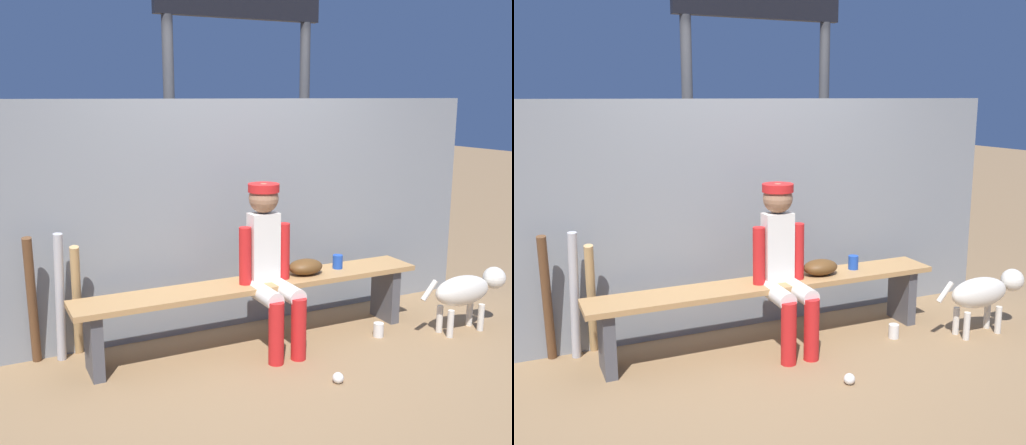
{
  "view_description": "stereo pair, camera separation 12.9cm",
  "coord_description": "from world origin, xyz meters",
  "views": [
    {
      "loc": [
        -1.89,
        -3.88,
        1.85
      ],
      "look_at": [
        0.0,
        0.0,
        0.94
      ],
      "focal_mm": 42.38,
      "sensor_mm": 36.0,
      "label": 1
    },
    {
      "loc": [
        -1.77,
        -3.93,
        1.85
      ],
      "look_at": [
        0.0,
        0.0,
        0.94
      ],
      "focal_mm": 42.38,
      "sensor_mm": 36.0,
      "label": 2
    }
  ],
  "objects": [
    {
      "name": "chainlink_fence",
      "position": [
        0.0,
        0.44,
        0.91
      ],
      "size": [
        4.56,
        0.03,
        1.83
      ],
      "primitive_type": "cube",
      "color": "gray",
      "rests_on": "ground_plane"
    },
    {
      "name": "cup_on_ground",
      "position": [
        0.92,
        -0.3,
        0.06
      ],
      "size": [
        0.08,
        0.08,
        0.11
      ],
      "primitive_type": "cylinder",
      "color": "silver",
      "rests_on": "ground_plane"
    },
    {
      "name": "cup_on_bench",
      "position": [
        0.74,
        0.03,
        0.55
      ],
      "size": [
        0.08,
        0.08,
        0.11
      ],
      "primitive_type": "cylinder",
      "color": "#1E47AD",
      "rests_on": "dugout_bench"
    },
    {
      "name": "player_seated",
      "position": [
        0.06,
        -0.11,
        0.67
      ],
      "size": [
        0.41,
        0.55,
        1.23
      ],
      "color": "silver",
      "rests_on": "ground_plane"
    },
    {
      "name": "baseball_glove",
      "position": [
        0.43,
        0.0,
        0.55
      ],
      "size": [
        0.28,
        0.2,
        0.12
      ],
      "primitive_type": "ellipsoid",
      "color": "#593819",
      "rests_on": "dugout_bench"
    },
    {
      "name": "bat_wood_dark",
      "position": [
        -1.55,
        0.33,
        0.47
      ],
      "size": [
        0.09,
        0.23,
        0.94
      ],
      "primitive_type": "cylinder",
      "rotation": [
        0.17,
        0.0,
        -0.13
      ],
      "color": "brown",
      "rests_on": "ground_plane"
    },
    {
      "name": "dugout_bench",
      "position": [
        0.0,
        0.0,
        0.39
      ],
      "size": [
        2.72,
        0.36,
        0.49
      ],
      "color": "#AD7F4C",
      "rests_on": "ground_plane"
    },
    {
      "name": "scoreboard",
      "position": [
        0.57,
        1.38,
        2.48
      ],
      "size": [
        1.9,
        0.27,
        3.61
      ],
      "color": "#3F3F42",
      "rests_on": "ground_plane"
    },
    {
      "name": "ground_plane",
      "position": [
        0.0,
        0.0,
        0.0
      ],
      "size": [
        30.0,
        30.0,
        0.0
      ],
      "primitive_type": "plane",
      "color": "olive"
    },
    {
      "name": "bat_wood_tan",
      "position": [
        -1.25,
        0.33,
        0.43
      ],
      "size": [
        0.09,
        0.26,
        0.85
      ],
      "primitive_type": "cylinder",
      "rotation": [
        0.23,
        0.0,
        -0.11
      ],
      "color": "tan",
      "rests_on": "ground_plane"
    },
    {
      "name": "bat_aluminum_silver",
      "position": [
        -1.37,
        0.31,
        0.47
      ],
      "size": [
        0.09,
        0.17,
        0.94
      ],
      "primitive_type": "cylinder",
      "rotation": [
        0.11,
        0.0,
        0.17
      ],
      "color": "#B7B7BC",
      "rests_on": "ground_plane"
    },
    {
      "name": "baseball",
      "position": [
        0.2,
        -0.82,
        0.04
      ],
      "size": [
        0.07,
        0.07,
        0.07
      ],
      "primitive_type": "sphere",
      "color": "white",
      "rests_on": "ground_plane"
    },
    {
      "name": "dog",
      "position": [
        1.63,
        -0.49,
        0.34
      ],
      "size": [
        0.84,
        0.2,
        0.49
      ],
      "color": "beige",
      "rests_on": "ground_plane"
    }
  ]
}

